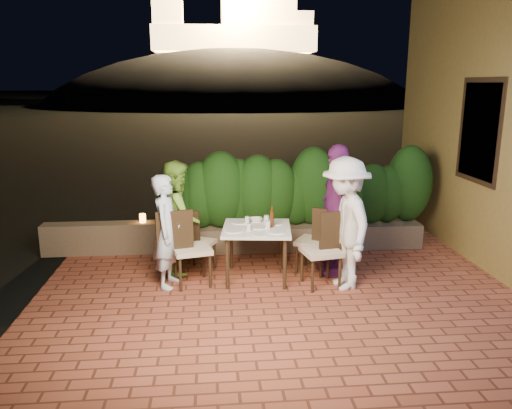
{
  "coord_description": "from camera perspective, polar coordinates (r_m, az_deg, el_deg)",
  "views": [
    {
      "loc": [
        -1.18,
        -5.6,
        2.69
      ],
      "look_at": [
        -0.57,
        1.1,
        1.05
      ],
      "focal_mm": 35.0,
      "sensor_mm": 36.0,
      "label": 1
    }
  ],
  "objects": [
    {
      "name": "ground",
      "position": [
        6.33,
        6.19,
        -11.73
      ],
      "size": [
        400.0,
        400.0,
        0.0
      ],
      "primitive_type": "plane",
      "color": "black",
      "rests_on": "ground"
    },
    {
      "name": "terrace_floor",
      "position": [
        6.8,
        5.35,
        -10.36
      ],
      "size": [
        7.0,
        6.0,
        0.15
      ],
      "primitive_type": "cube",
      "color": "brown",
      "rests_on": "ground"
    },
    {
      "name": "window_pane",
      "position": [
        8.17,
        24.35,
        7.66
      ],
      "size": [
        0.08,
        1.0,
        1.4
      ],
      "primitive_type": "cube",
      "color": "black",
      "rests_on": "building_wall"
    },
    {
      "name": "window_frame",
      "position": [
        8.17,
        24.29,
        7.67
      ],
      "size": [
        0.06,
        1.15,
        1.55
      ],
      "primitive_type": "cube",
      "color": "black",
      "rests_on": "building_wall"
    },
    {
      "name": "planter",
      "position": [
        8.39,
        4.51,
        -3.6
      ],
      "size": [
        4.2,
        0.55,
        0.4
      ],
      "primitive_type": "cube",
      "color": "brown",
      "rests_on": "ground"
    },
    {
      "name": "hedge",
      "position": [
        8.2,
        4.61,
        1.41
      ],
      "size": [
        4.0,
        0.7,
        1.1
      ],
      "primitive_type": null,
      "color": "#15390F",
      "rests_on": "planter"
    },
    {
      "name": "parapet",
      "position": [
        8.42,
        -16.09,
        -3.69
      ],
      "size": [
        2.2,
        0.3,
        0.5
      ],
      "primitive_type": "cube",
      "color": "brown",
      "rests_on": "ground"
    },
    {
      "name": "hill",
      "position": [
        66.01,
        -2.43,
        7.85
      ],
      "size": [
        52.0,
        40.0,
        22.0
      ],
      "primitive_type": "ellipsoid",
      "color": "black",
      "rests_on": "ground"
    },
    {
      "name": "fortress",
      "position": [
        66.14,
        -2.56,
        20.45
      ],
      "size": [
        26.0,
        8.0,
        8.0
      ],
      "primitive_type": null,
      "color": "#FFCC7A",
      "rests_on": "hill"
    },
    {
      "name": "dining_table",
      "position": [
        7.01,
        0.07,
        -5.56
      ],
      "size": [
        1.03,
        1.03,
        0.75
      ],
      "primitive_type": null,
      "rotation": [
        0.0,
        0.0,
        -0.11
      ],
      "color": "white",
      "rests_on": "ground"
    },
    {
      "name": "plate_nw",
      "position": [
        6.73,
        -2.6,
        -3.01
      ],
      "size": [
        0.24,
        0.24,
        0.01
      ],
      "primitive_type": "cylinder",
      "color": "white",
      "rests_on": "dining_table"
    },
    {
      "name": "plate_sw",
      "position": [
        7.13,
        -1.9,
        -2.02
      ],
      "size": [
        0.24,
        0.24,
        0.01
      ],
      "primitive_type": "cylinder",
      "color": "white",
      "rests_on": "dining_table"
    },
    {
      "name": "plate_ne",
      "position": [
        6.68,
        2.33,
        -3.12
      ],
      "size": [
        0.24,
        0.24,
        0.01
      ],
      "primitive_type": "cylinder",
      "color": "white",
      "rests_on": "dining_table"
    },
    {
      "name": "plate_se",
      "position": [
        7.08,
        2.31,
        -2.17
      ],
      "size": [
        0.2,
        0.2,
        0.01
      ],
      "primitive_type": "cylinder",
      "color": "white",
      "rests_on": "dining_table"
    },
    {
      "name": "plate_centre",
      "position": [
        6.88,
        0.31,
        -2.62
      ],
      "size": [
        0.23,
        0.23,
        0.01
      ],
      "primitive_type": "cylinder",
      "color": "white",
      "rests_on": "dining_table"
    },
    {
      "name": "plate_front",
      "position": [
        6.55,
        0.45,
        -3.45
      ],
      "size": [
        0.22,
        0.22,
        0.01
      ],
      "primitive_type": "cylinder",
      "color": "white",
      "rests_on": "dining_table"
    },
    {
      "name": "glass_nw",
      "position": [
        6.73,
        -0.84,
        -2.6
      ],
      "size": [
        0.06,
        0.06,
        0.1
      ],
      "primitive_type": "cylinder",
      "color": "silver",
      "rests_on": "dining_table"
    },
    {
      "name": "glass_sw",
      "position": [
        7.04,
        -1.02,
        -1.82
      ],
      "size": [
        0.06,
        0.06,
        0.11
      ],
      "primitive_type": "cylinder",
      "color": "silver",
      "rests_on": "dining_table"
    },
    {
      "name": "glass_ne",
      "position": [
        6.81,
        1.37,
        -2.34
      ],
      "size": [
        0.07,
        0.07,
        0.12
      ],
      "primitive_type": "cylinder",
      "color": "silver",
      "rests_on": "dining_table"
    },
    {
      "name": "glass_se",
      "position": [
        7.06,
        1.19,
        -1.72
      ],
      "size": [
        0.07,
        0.07,
        0.12
      ],
      "primitive_type": "cylinder",
      "color": "silver",
      "rests_on": "dining_table"
    },
    {
      "name": "beer_bottle",
      "position": [
        6.88,
        1.82,
        -1.41
      ],
      "size": [
        0.06,
        0.06,
        0.3
      ],
      "primitive_type": null,
      "color": "#4B240C",
      "rests_on": "dining_table"
    },
    {
      "name": "bowl",
      "position": [
        7.19,
        -0.01,
        -1.75
      ],
      "size": [
        0.2,
        0.2,
        0.05
      ],
      "primitive_type": "imported",
      "rotation": [
        0.0,
        0.0,
        0.07
      ],
      "color": "white",
      "rests_on": "dining_table"
    },
    {
      "name": "chair_left_front",
      "position": [
        6.82,
        -7.35,
        -4.88
      ],
      "size": [
        0.59,
        0.59,
        1.06
      ],
      "primitive_type": null,
      "rotation": [
        0.0,
        0.0,
        0.23
      ],
      "color": "black",
      "rests_on": "ground"
    },
    {
      "name": "chair_left_back",
      "position": [
        7.31,
        -6.59,
        -4.21
      ],
      "size": [
        0.56,
        0.56,
        0.91
      ],
      "primitive_type": null,
      "rotation": [
        0.0,
        0.0,
        -0.47
      ],
      "color": "black",
      "rests_on": "ground"
    },
    {
      "name": "chair_right_front",
      "position": [
        6.78,
        7.45,
        -5.14
      ],
      "size": [
        0.56,
        0.56,
        1.03
      ],
      "primitive_type": null,
      "rotation": [
        0.0,
        0.0,
        3.32
      ],
      "color": "black",
      "rests_on": "ground"
    },
    {
      "name": "chair_right_back",
      "position": [
        7.26,
        6.57,
        -4.06
      ],
      "size": [
        0.62,
        0.62,
        0.97
      ],
      "primitive_type": null,
      "rotation": [
        0.0,
        0.0,
        2.6
      ],
      "color": "black",
      "rests_on": "ground"
    },
    {
      "name": "diner_blue",
      "position": [
        6.75,
        -10.12,
        -3.04
      ],
      "size": [
        0.46,
        0.62,
        1.54
      ],
      "primitive_type": "imported",
      "rotation": [
        0.0,
        0.0,
        1.39
      ],
      "color": "#C4DDFD",
      "rests_on": "ground"
    },
    {
      "name": "diner_green",
      "position": [
        7.28,
        -8.91,
        -1.39
      ],
      "size": [
        0.69,
        0.85,
        1.63
      ],
      "primitive_type": "imported",
      "rotation": [
        0.0,
        0.0,
        1.67
      ],
      "color": "#76B338",
      "rests_on": "ground"
    },
    {
      "name": "diner_white",
      "position": [
        6.68,
        10.13,
        -2.16
      ],
      "size": [
        0.79,
        1.22,
        1.77
      ],
      "primitive_type": "imported",
      "rotation": [
        0.0,
        0.0,
        -1.45
      ],
      "color": "white",
      "rests_on": "ground"
    },
    {
      "name": "diner_purple",
      "position": [
        7.18,
        9.2,
        -0.6
      ],
      "size": [
        0.52,
        1.13,
        1.88
      ],
      "primitive_type": "imported",
      "rotation": [
        0.0,
        0.0,
        -1.51
      ],
      "color": "#762774",
      "rests_on": "ground"
    },
    {
      "name": "parapet_lamp",
      "position": [
        8.25,
        -12.83,
        -1.53
      ],
      "size": [
        0.1,
        0.1,
        0.14
      ],
      "primitive_type": "cylinder",
      "color": "orange",
      "rests_on": "parapet"
    }
  ]
}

